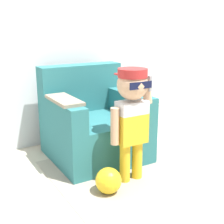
{
  "coord_description": "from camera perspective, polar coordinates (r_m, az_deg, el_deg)",
  "views": [
    {
      "loc": [
        -1.41,
        -2.64,
        1.35
      ],
      "look_at": [
        -0.0,
        -0.23,
        0.56
      ],
      "focal_mm": 50.0,
      "sensor_mm": 36.0,
      "label": 1
    }
  ],
  "objects": [
    {
      "name": "person_child",
      "position": [
        2.63,
        3.63,
        0.76
      ],
      "size": [
        0.41,
        0.31,
        1.0
      ],
      "color": "gold",
      "rests_on": "ground_plane"
    },
    {
      "name": "wall_back",
      "position": [
        3.64,
        -7.8,
        14.91
      ],
      "size": [
        10.0,
        0.05,
        2.6
      ],
      "color": "silver",
      "rests_on": "ground_plane"
    },
    {
      "name": "side_table",
      "position": [
        3.72,
        6.18,
        -1.06
      ],
      "size": [
        0.34,
        0.34,
        0.45
      ],
      "color": "beige",
      "rests_on": "ground_plane"
    },
    {
      "name": "toy_ball",
      "position": [
        2.62,
        -0.66,
        -12.44
      ],
      "size": [
        0.22,
        0.22,
        0.22
      ],
      "color": "yellow",
      "rests_on": "ground_plane"
    },
    {
      "name": "rug",
      "position": [
        3.01,
        1.1,
        -10.71
      ],
      "size": [
        1.24,
        1.19,
        0.01
      ],
      "color": "#9E9384",
      "rests_on": "ground_plane"
    },
    {
      "name": "ground_plane",
      "position": [
        3.28,
        -2.06,
        -8.45
      ],
      "size": [
        10.0,
        10.0,
        0.0
      ],
      "primitive_type": "plane",
      "color": "#BCB29E"
    },
    {
      "name": "armchair",
      "position": [
        3.25,
        -3.49,
        -2.27
      ],
      "size": [
        0.92,
        0.9,
        0.93
      ],
      "color": "#286B70",
      "rests_on": "ground_plane"
    }
  ]
}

